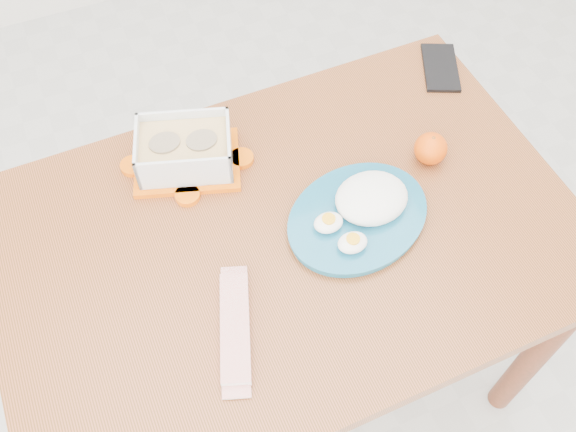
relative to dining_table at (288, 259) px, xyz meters
name	(u,v)px	position (x,y,z in m)	size (l,w,h in m)	color
ground	(312,320)	(0.13, 0.12, -0.65)	(3.50, 3.50, 0.00)	#B7B7B2
dining_table	(288,259)	(0.00, 0.00, 0.00)	(1.17, 0.79, 0.75)	#9D4B2C
food_container	(185,150)	(-0.13, 0.24, 0.15)	(0.26, 0.22, 0.09)	#F06207
orange_fruit	(431,149)	(0.35, 0.06, 0.14)	(0.07, 0.07, 0.07)	#FF3C05
rice_plate	(362,209)	(0.15, -0.02, 0.13)	(0.37, 0.37, 0.08)	#165D7C
candy_bar	(235,328)	(-0.17, -0.15, 0.11)	(0.21, 0.05, 0.02)	#AF1009
smartphone	(440,68)	(0.51, 0.29, 0.11)	(0.08, 0.16, 0.01)	black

